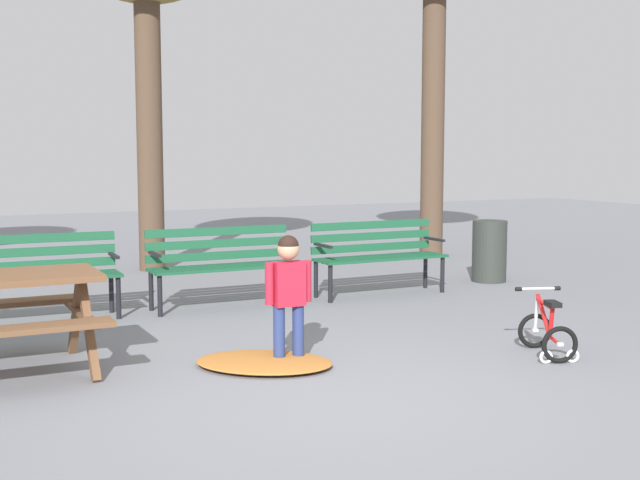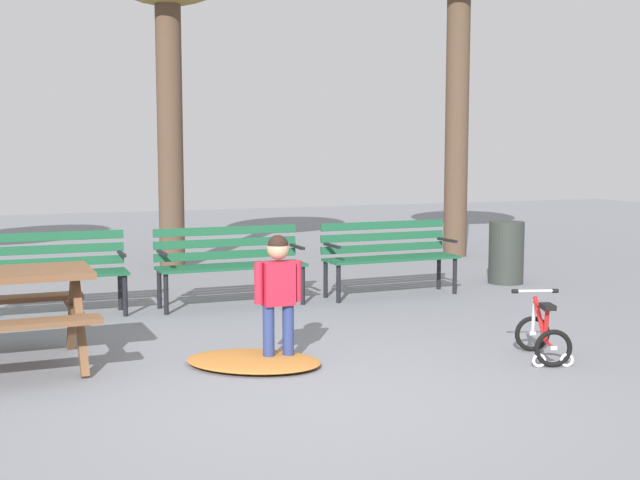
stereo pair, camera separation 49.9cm
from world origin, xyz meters
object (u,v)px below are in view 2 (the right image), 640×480
(trash_bin, at_px, (506,252))
(kids_bicycle, at_px, (543,335))
(park_bench_far_left, at_px, (45,267))
(park_bench_left, at_px, (230,259))
(park_bench_right, at_px, (388,251))
(child_standing, at_px, (278,289))

(trash_bin, bearing_deg, kids_bicycle, -120.75)
(park_bench_far_left, height_order, park_bench_left, same)
(trash_bin, bearing_deg, park_bench_right, -174.00)
(park_bench_left, height_order, trash_bin, park_bench_left)
(park_bench_left, xyz_separation_m, park_bench_right, (1.90, -0.05, 0.00))
(child_standing, relative_size, trash_bin, 1.30)
(park_bench_far_left, xyz_separation_m, trash_bin, (5.57, 0.03, -0.12))
(park_bench_right, bearing_deg, child_standing, -132.06)
(park_bench_far_left, bearing_deg, child_standing, -59.60)
(park_bench_far_left, relative_size, park_bench_left, 1.00)
(child_standing, xyz_separation_m, trash_bin, (4.02, 2.68, -0.21))
(park_bench_far_left, distance_m, park_bench_left, 1.90)
(park_bench_far_left, distance_m, child_standing, 3.07)
(park_bench_right, relative_size, child_standing, 1.57)
(park_bench_left, height_order, park_bench_right, same)
(kids_bicycle, relative_size, trash_bin, 0.80)
(park_bench_left, bearing_deg, kids_bicycle, -62.66)
(park_bench_right, distance_m, trash_bin, 1.79)
(park_bench_far_left, height_order, park_bench_right, same)
(kids_bicycle, xyz_separation_m, trash_bin, (2.00, 3.36, 0.19))
(park_bench_far_left, xyz_separation_m, child_standing, (1.55, -2.64, 0.09))
(park_bench_left, bearing_deg, park_bench_far_left, 176.99)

